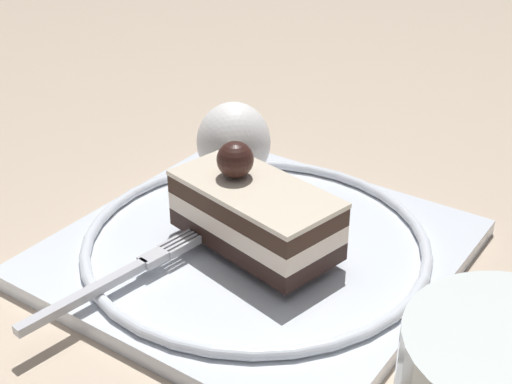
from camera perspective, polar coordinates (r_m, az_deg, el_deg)
The scene contains 5 objects.
ground_plane at distance 0.44m, azimuth 1.42°, elevation -5.28°, with size 2.40×2.40×0.00m, color beige.
dessert_plate at distance 0.44m, azimuth 0.00°, elevation -4.42°, with size 0.24×0.24×0.02m.
cake_slice at distance 0.42m, azimuth -0.16°, elevation -1.53°, with size 0.08×0.11×0.06m.
whipped_cream_dollop at distance 0.48m, azimuth -1.79°, elevation 3.95°, with size 0.05×0.05×0.06m, color white.
fork at distance 0.40m, azimuth -10.62°, elevation -6.53°, with size 0.12×0.04×0.00m.
Camera 1 is at (0.33, 0.16, 0.25)m, focal length 50.40 mm.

